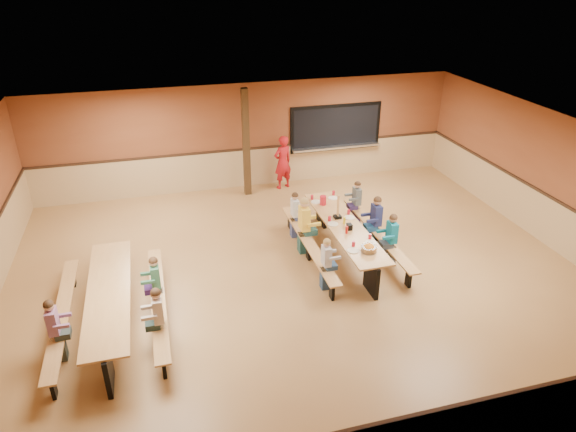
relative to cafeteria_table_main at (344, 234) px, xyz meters
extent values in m
plane|color=olive|center=(-1.22, -0.54, -0.53)|extent=(12.00, 12.00, 0.00)
cube|color=brown|center=(-1.22, 4.46, 0.97)|extent=(12.00, 0.04, 3.00)
cube|color=brown|center=(-1.22, -5.54, 0.97)|extent=(12.00, 0.04, 3.00)
cube|color=brown|center=(4.78, -0.54, 0.97)|extent=(0.04, 10.00, 3.00)
cube|color=white|center=(-1.22, -0.54, 2.47)|extent=(12.00, 10.00, 0.04)
cube|color=black|center=(1.38, 4.43, 1.02)|extent=(2.60, 0.06, 1.20)
cube|color=silver|center=(1.38, 4.34, 0.45)|extent=(2.70, 0.28, 0.06)
cube|color=#332211|center=(-1.42, 3.86, 0.97)|extent=(0.18, 0.18, 3.00)
cube|color=#BB844A|center=(0.00, 0.00, 0.19)|extent=(0.75, 3.60, 0.04)
cube|color=black|center=(0.00, -1.55, -0.18)|extent=(0.08, 0.60, 0.70)
cube|color=black|center=(0.00, 1.55, -0.18)|extent=(0.08, 0.60, 0.70)
cube|color=#BB844A|center=(-0.82, 0.00, -0.09)|extent=(0.26, 3.60, 0.04)
cube|color=black|center=(-0.82, 0.00, -0.32)|extent=(0.06, 0.18, 0.41)
cube|color=#BB844A|center=(0.83, 0.00, -0.09)|extent=(0.26, 3.60, 0.04)
cube|color=black|center=(0.83, 0.00, -0.32)|extent=(0.06, 0.18, 0.41)
cube|color=#BB844A|center=(-4.94, -1.27, 0.19)|extent=(0.75, 3.60, 0.04)
cube|color=black|center=(-4.94, -2.82, -0.18)|extent=(0.08, 0.60, 0.70)
cube|color=black|center=(-4.94, 0.28, -0.18)|extent=(0.08, 0.60, 0.70)
cube|color=#BB844A|center=(-5.77, -1.27, -0.09)|extent=(0.26, 3.60, 0.04)
cube|color=black|center=(-5.77, -1.27, -0.32)|extent=(0.06, 0.18, 0.41)
cube|color=#BB844A|center=(-4.12, -1.27, -0.09)|extent=(0.26, 3.60, 0.04)
cube|color=black|center=(-4.12, -1.27, -0.32)|extent=(0.06, 0.18, 0.41)
imported|color=#AF141A|center=(-0.35, 4.01, 0.26)|extent=(0.67, 0.55, 1.57)
cylinder|color=red|center=(-0.12, 1.13, 0.32)|extent=(0.16, 0.16, 0.22)
cube|color=black|center=(0.03, -0.22, 0.28)|extent=(0.10, 0.14, 0.13)
cylinder|color=yellow|center=(0.01, 0.05, 0.30)|extent=(0.06, 0.06, 0.17)
cylinder|color=#B2140F|center=(-0.10, -0.37, 0.30)|extent=(0.06, 0.06, 0.17)
cube|color=black|center=(-0.03, 0.37, 0.24)|extent=(0.16, 0.16, 0.06)
cube|color=#BB844A|center=(-0.03, 0.37, 0.52)|extent=(0.02, 0.09, 0.50)
camera|label=1|loc=(-3.85, -9.34, 5.48)|focal=32.00mm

